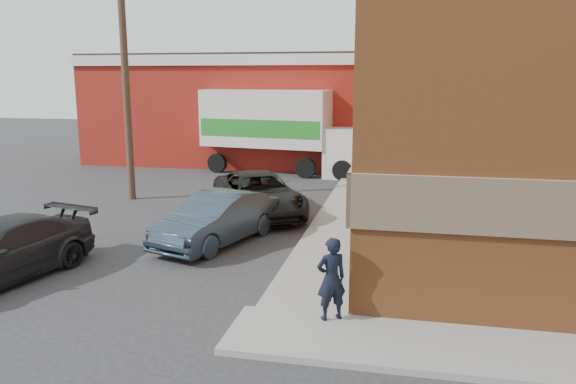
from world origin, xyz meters
The scene contains 8 objects.
ground centered at (0.00, 0.00, 0.00)m, with size 90.00×90.00×0.00m, color #28282B.
sidewalk_west centered at (0.60, 9.00, 0.06)m, with size 1.80×18.00×0.12m, color gray.
warehouse centered at (-6.00, 20.00, 2.81)m, with size 16.30×8.30×5.60m.
utility_pole centered at (-7.50, 9.00, 4.75)m, with size 2.00×0.26×9.00m.
man centered at (1.20, -0.25, 0.89)m, with size 0.56×0.37×1.55m, color black.
sedan centered at (-2.50, 4.23, 0.69)m, with size 1.46×4.17×1.38m, color #2C3B4A.
suv_a centered at (-2.25, 7.61, 0.69)m, with size 2.29×4.97×1.38m, color black.
box_truck centered at (-3.25, 15.89, 2.24)m, with size 8.10×3.40×3.88m.
Camera 1 is at (2.43, -9.80, 4.46)m, focal length 35.00 mm.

